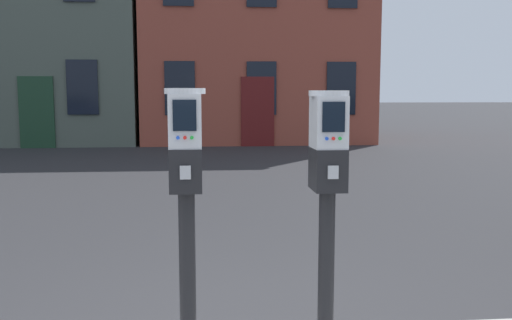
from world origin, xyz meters
name	(u,v)px	position (x,y,z in m)	size (l,w,h in m)	color
parking_meter_near_kerb	(186,179)	(-0.16, -0.29, 1.20)	(0.22, 0.25, 1.54)	black
parking_meter_twin_adjacent	(328,178)	(0.61, -0.29, 1.19)	(0.22, 0.25, 1.53)	black
townhouse_cream_stone	(253,1)	(1.64, 16.96, 4.79)	(7.33, 6.36, 9.57)	brown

